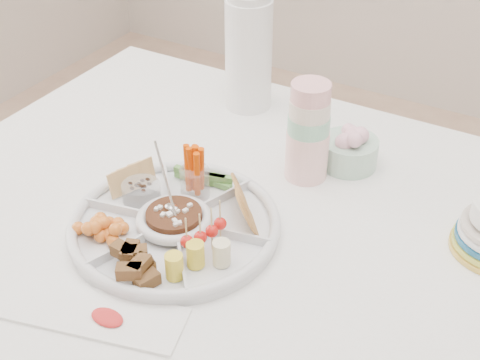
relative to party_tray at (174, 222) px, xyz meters
The scene contains 12 objects.
party_tray is the anchor object (origin of this frame).
bean_dip 0.01m from the party_tray, 90.00° to the left, with size 0.10×0.10×0.04m, color #311D0E.
tortillas 0.13m from the party_tray, 40.88° to the left, with size 0.11×0.11×0.07m, color #A97831, non-canonical shape.
carrot_cucumber 0.14m from the party_tray, 100.88° to the left, with size 0.11×0.11×0.10m, color #E04500, non-canonical shape.
pita_raisins 0.13m from the party_tray, 160.88° to the left, with size 0.10×0.10×0.06m, color tan, non-canonical shape.
cherries 0.13m from the party_tray, 139.12° to the right, with size 0.11×0.11×0.04m, color orange, non-canonical shape.
granola_chunks 0.13m from the party_tray, 79.12° to the right, with size 0.11×0.11×0.05m, color brown, non-canonical shape.
banana_tomato 0.14m from the party_tray, 19.12° to the right, with size 0.10×0.10×0.08m, color #FFE69D, non-canonical shape.
cup_stack 0.33m from the party_tray, 65.79° to the left, with size 0.09×0.09×0.24m, color #A9BD9C.
thermos 0.51m from the party_tray, 103.88° to the left, with size 0.11×0.11×0.28m, color white.
flower_bowl 0.41m from the party_tray, 62.67° to the left, with size 0.12×0.12×0.09m, color #7AB08F.
placemat 0.23m from the party_tray, 89.17° to the right, with size 0.30×0.10×0.01m, color white.
Camera 1 is at (0.40, -0.87, 1.54)m, focal length 50.00 mm.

